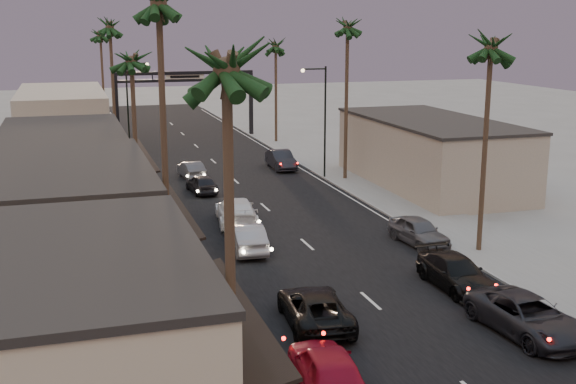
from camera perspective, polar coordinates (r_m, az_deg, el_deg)
ground at (r=52.11m, az=-2.69°, el=-0.44°), size 200.00×200.00×0.00m
road at (r=56.85m, az=-3.94°, el=0.68°), size 14.00×120.00×0.02m
sidewalk_left at (r=62.36m, az=-13.97°, el=1.48°), size 5.00×92.00×0.12m
sidewalk_right at (r=66.07m, az=2.70°, el=2.48°), size 5.00×92.00×0.12m
storefront_near at (r=23.10m, az=-17.07°, el=-11.49°), size 8.00×12.00×5.50m
storefront_mid at (r=36.34m, az=-17.23°, el=-2.51°), size 8.00×14.00×5.50m
storefront_far at (r=52.01m, az=-17.30°, el=1.77°), size 8.00×16.00×5.00m
storefront_dist at (r=74.67m, az=-17.38°, el=5.41°), size 8.00×20.00×6.00m
building_right at (r=56.64m, az=11.15°, el=2.99°), size 8.00×18.00×5.00m
arch at (r=80.37m, az=-8.13°, el=8.18°), size 15.20×0.40×7.27m
streetlight_right at (r=57.90m, az=2.69°, el=6.27°), size 2.13×0.30×9.00m
streetlight_left at (r=67.69m, az=-12.33°, el=6.96°), size 2.13×0.30×9.00m
palm_la at (r=18.55m, az=-4.91°, el=10.92°), size 3.20×3.20×13.20m
palm_lc at (r=45.32m, az=-12.30°, el=10.64°), size 3.20×3.20×12.20m
palm_ld at (r=64.24m, az=-13.93°, el=12.91°), size 3.20×3.20×14.20m
palm_ra at (r=39.29m, az=15.80°, el=11.56°), size 3.20×3.20×13.20m
palm_rb at (r=57.17m, az=4.75°, el=13.27°), size 3.20×3.20×14.20m
palm_rc at (r=76.13m, az=-0.98°, el=11.77°), size 3.20×3.20×12.20m
palm_far at (r=87.22m, az=-14.63°, el=12.16°), size 3.20×3.20×13.20m
oncoming_red at (r=24.98m, az=3.13°, el=-13.81°), size 2.43×5.12×1.69m
oncoming_pickup at (r=30.18m, az=2.12°, el=-9.12°), size 2.99×5.56×1.48m
oncoming_silver at (r=39.73m, az=-3.27°, el=-3.58°), size 2.00×4.84×1.56m
oncoming_white at (r=45.03m, az=-4.11°, el=-1.52°), size 3.06×6.03×1.68m
oncoming_dgrey at (r=53.75m, az=-6.85°, el=0.65°), size 2.01×4.22×1.39m
oncoming_grey_far at (r=59.09m, az=-7.64°, el=1.75°), size 1.84×4.32×1.39m
curbside_near at (r=30.78m, az=18.38°, el=-9.28°), size 3.05×5.82×1.56m
curbside_black at (r=35.06m, az=13.13°, el=-6.23°), size 2.14×5.23×1.52m
curbside_grey at (r=41.52m, az=10.28°, el=-3.05°), size 2.25×4.68×1.54m
curbside_far at (r=62.37m, az=-0.56°, el=2.56°), size 1.79×4.91×1.61m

